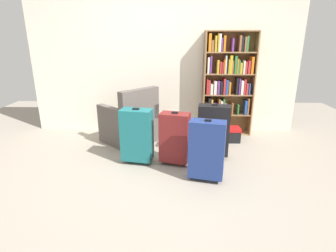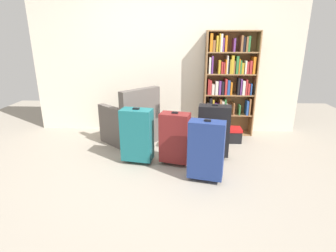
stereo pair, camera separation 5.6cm
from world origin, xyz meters
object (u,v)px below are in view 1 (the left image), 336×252
at_px(suitcase_navy_blue, 207,149).
at_px(suitcase_teal, 137,135).
at_px(suitcase_black, 213,130).
at_px(bookshelf, 227,80).
at_px(storage_box, 226,134).
at_px(mug, 161,137).
at_px(armchair, 130,123).
at_px(suitcase_dark_red, 175,138).

bearing_deg(suitcase_navy_blue, suitcase_teal, 152.87).
bearing_deg(suitcase_black, suitcase_teal, -168.58).
distance_m(bookshelf, storage_box, 0.91).
bearing_deg(suitcase_teal, storage_box, 31.89).
bearing_deg(storage_box, suitcase_navy_blue, -110.29).
xyz_separation_m(mug, suitcase_navy_blue, (0.60, -1.32, 0.34)).
bearing_deg(suitcase_black, mug, 139.05).
bearing_deg(bookshelf, armchair, -163.75).
bearing_deg(suitcase_dark_red, bookshelf, 55.21).
height_order(mug, suitcase_teal, suitcase_teal).
xyz_separation_m(suitcase_navy_blue, suitcase_black, (0.16, 0.66, 0.01)).
relative_size(armchair, mug, 8.24).
bearing_deg(bookshelf, mug, -161.68).
bearing_deg(armchair, suitcase_navy_blue, -48.13).
xyz_separation_m(armchair, storage_box, (1.56, 0.07, -0.19)).
distance_m(armchair, suitcase_black, 1.38).
xyz_separation_m(suitcase_navy_blue, suitcase_teal, (-0.87, 0.45, 0.01)).
bearing_deg(suitcase_navy_blue, mug, 114.37).
xyz_separation_m(bookshelf, armchair, (-1.60, -0.47, -0.63)).
height_order(suitcase_teal, suitcase_black, suitcase_black).
xyz_separation_m(bookshelf, suitcase_dark_red, (-0.88, -1.26, -0.57)).
height_order(storage_box, suitcase_navy_blue, suitcase_navy_blue).
bearing_deg(bookshelf, suitcase_navy_blue, -106.80).
bearing_deg(mug, armchair, -168.52).
xyz_separation_m(mug, storage_box, (1.07, -0.03, 0.07)).
bearing_deg(suitcase_navy_blue, suitcase_black, 75.88).
xyz_separation_m(storage_box, suitcase_black, (-0.31, -0.63, 0.28)).
relative_size(mug, suitcase_dark_red, 0.17).
distance_m(bookshelf, armchair, 1.78).
relative_size(armchair, suitcase_navy_blue, 1.31).
xyz_separation_m(armchair, suitcase_teal, (0.22, -0.77, 0.08)).
bearing_deg(storage_box, armchair, -177.51).
relative_size(bookshelf, armchair, 1.76).
distance_m(bookshelf, mug, 1.47).
bearing_deg(suitcase_black, storage_box, 63.76).
height_order(suitcase_dark_red, suitcase_teal, suitcase_teal).
bearing_deg(bookshelf, suitcase_teal, -138.15).
relative_size(suitcase_teal, suitcase_black, 0.99).
bearing_deg(armchair, suitcase_black, -24.05).
height_order(suitcase_navy_blue, suitcase_teal, suitcase_teal).
distance_m(bookshelf, suitcase_teal, 1.93).
xyz_separation_m(storage_box, suitcase_teal, (-1.35, -0.84, 0.27)).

